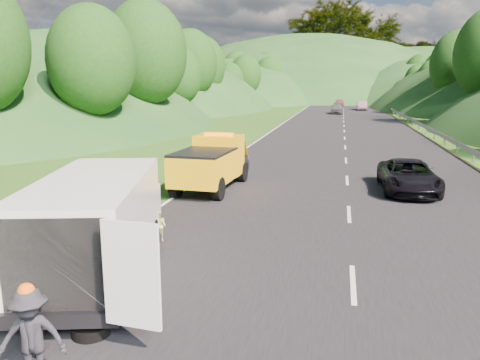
% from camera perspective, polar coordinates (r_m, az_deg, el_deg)
% --- Properties ---
extents(ground, '(320.00, 320.00, 0.00)m').
position_cam_1_polar(ground, '(13.39, 0.35, -8.09)').
color(ground, '#38661E').
rests_on(ground, ground).
extents(road_surface, '(14.00, 200.00, 0.02)m').
position_cam_1_polar(road_surface, '(52.54, 12.56, 6.46)').
color(road_surface, black).
rests_on(road_surface, ground).
extents(guardrail, '(0.06, 140.00, 1.52)m').
position_cam_1_polar(guardrail, '(65.46, 18.95, 7.07)').
color(guardrail, gray).
rests_on(guardrail, ground).
extents(tree_line_left, '(14.00, 140.00, 14.00)m').
position_cam_1_polar(tree_line_left, '(75.62, -4.59, 8.19)').
color(tree_line_left, '#244F17').
rests_on(tree_line_left, ground).
extents(hills_backdrop, '(201.00, 288.60, 44.00)m').
position_cam_1_polar(hills_backdrop, '(147.17, 13.76, 9.57)').
color(hills_backdrop, '#2D5B23').
rests_on(hills_backdrop, ground).
extents(tow_truck, '(2.35, 5.62, 2.37)m').
position_cam_1_polar(tow_truck, '(20.34, -3.44, 2.11)').
color(tow_truck, black).
rests_on(tow_truck, ground).
extents(white_van, '(4.61, 7.41, 2.45)m').
position_cam_1_polar(white_van, '(11.46, -17.00, -4.76)').
color(white_van, black).
rests_on(white_van, ground).
extents(woman, '(0.57, 0.72, 1.81)m').
position_cam_1_polar(woman, '(15.74, -10.50, -5.25)').
color(woman, white).
rests_on(woman, ground).
extents(child, '(0.50, 0.42, 0.91)m').
position_cam_1_polar(child, '(13.97, -9.75, -7.42)').
color(child, tan).
rests_on(child, ground).
extents(suitcase, '(0.41, 0.27, 0.62)m').
position_cam_1_polar(suitcase, '(15.49, -19.03, -4.78)').
color(suitcase, '#585542').
rests_on(suitcase, ground).
extents(spare_tire, '(0.70, 0.70, 0.20)m').
position_cam_1_polar(spare_tire, '(9.44, -17.66, -17.58)').
color(spare_tire, black).
rests_on(spare_tire, ground).
extents(passing_suv, '(2.31, 4.84, 1.33)m').
position_cam_1_polar(passing_suv, '(21.21, 19.73, -1.36)').
color(passing_suv, black).
rests_on(passing_suv, ground).
extents(dist_car_a, '(1.88, 4.68, 1.59)m').
position_cam_1_polar(dist_car_a, '(73.52, 11.71, 7.89)').
color(dist_car_a, '#48494D').
rests_on(dist_car_a, ground).
extents(dist_car_b, '(1.67, 4.78, 1.57)m').
position_cam_1_polar(dist_car_b, '(85.14, 14.61, 8.24)').
color(dist_car_b, '#774F63').
rests_on(dist_car_b, ground).
extents(dist_car_c, '(1.81, 4.44, 1.29)m').
position_cam_1_polar(dist_car_c, '(100.73, 12.08, 8.83)').
color(dist_car_c, brown).
rests_on(dist_car_c, ground).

